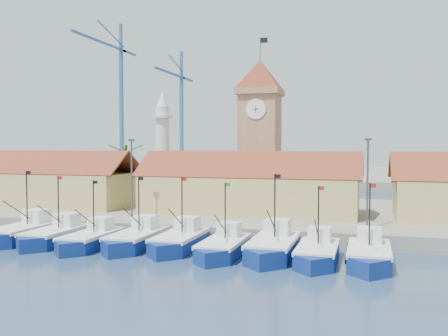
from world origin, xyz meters
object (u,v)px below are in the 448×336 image
(boat_0, at_px, (22,234))
(clock_tower, at_px, (260,129))
(minaret, at_px, (163,146))
(boat_4, at_px, (179,242))

(boat_0, bearing_deg, clock_tower, 49.26)
(boat_0, height_order, minaret, minaret)
(clock_tower, relative_size, minaret, 1.39)
(boat_4, xyz_separation_m, minaret, (-12.13, 24.62, 8.99))
(boat_0, relative_size, boat_4, 1.06)
(boat_4, distance_m, clock_tower, 25.41)
(boat_0, height_order, boat_4, boat_0)
(boat_4, relative_size, minaret, 0.58)
(boat_4, bearing_deg, boat_0, -178.48)
(clock_tower, bearing_deg, boat_4, -97.24)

